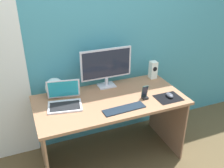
{
  "coord_description": "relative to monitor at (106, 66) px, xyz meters",
  "views": [
    {
      "loc": [
        -0.77,
        -1.96,
        1.94
      ],
      "look_at": [
        0.01,
        -0.02,
        0.89
      ],
      "focal_mm": 40.05,
      "sensor_mm": 36.0,
      "label": 1
    }
  ],
  "objects": [
    {
      "name": "ground_plane",
      "position": [
        -0.07,
        -0.27,
        -0.95
      ],
      "size": [
        8.0,
        8.0,
        0.0
      ],
      "primitive_type": "plane",
      "color": "brown"
    },
    {
      "name": "wall_back",
      "position": [
        -0.07,
        0.18,
        0.3
      ],
      "size": [
        6.0,
        0.04,
        2.5
      ],
      "primitive_type": "cube",
      "color": "teal",
      "rests_on": "ground_plane"
    },
    {
      "name": "desk",
      "position": [
        -0.07,
        -0.27,
        -0.38
      ],
      "size": [
        1.45,
        0.72,
        0.72
      ],
      "color": "#A06D4D",
      "rests_on": "ground_plane"
    },
    {
      "name": "monitor",
      "position": [
        0.0,
        0.0,
        0.0
      ],
      "size": [
        0.55,
        0.14,
        0.42
      ],
      "color": "silver",
      "rests_on": "desk"
    },
    {
      "name": "speaker_right",
      "position": [
        0.56,
        -0.0,
        -0.13
      ],
      "size": [
        0.08,
        0.08,
        0.2
      ],
      "color": "white",
      "rests_on": "desk"
    },
    {
      "name": "laptop",
      "position": [
        -0.5,
        -0.21,
        -0.19
      ],
      "size": [
        0.35,
        0.32,
        0.22
      ],
      "color": "silver",
      "rests_on": "desk"
    },
    {
      "name": "fishbowl",
      "position": [
        -0.54,
        0.0,
        -0.14
      ],
      "size": [
        0.19,
        0.19,
        0.19
      ],
      "primitive_type": "sphere",
      "color": "silver",
      "rests_on": "desk"
    },
    {
      "name": "keyboard_external",
      "position": [
        -0.02,
        -0.49,
        -0.23
      ],
      "size": [
        0.4,
        0.13,
        0.01
      ],
      "primitive_type": "cube",
      "rotation": [
        0.0,
        0.0,
        0.05
      ],
      "color": "#17222F",
      "rests_on": "desk"
    },
    {
      "name": "mousepad",
      "position": [
        0.47,
        -0.47,
        -0.23
      ],
      "size": [
        0.25,
        0.2,
        0.0
      ],
      "primitive_type": "cube",
      "color": "black",
      "rests_on": "desk"
    },
    {
      "name": "mouse",
      "position": [
        0.49,
        -0.45,
        -0.21
      ],
      "size": [
        0.06,
        0.1,
        0.04
      ],
      "primitive_type": "ellipsoid",
      "rotation": [
        0.0,
        0.0,
        -0.04
      ],
      "color": "#494954",
      "rests_on": "mousepad"
    },
    {
      "name": "phone_in_dock",
      "position": [
        0.25,
        -0.39,
        -0.19
      ],
      "size": [
        0.06,
        0.06,
        0.14
      ],
      "color": "black",
      "rests_on": "desk"
    }
  ]
}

